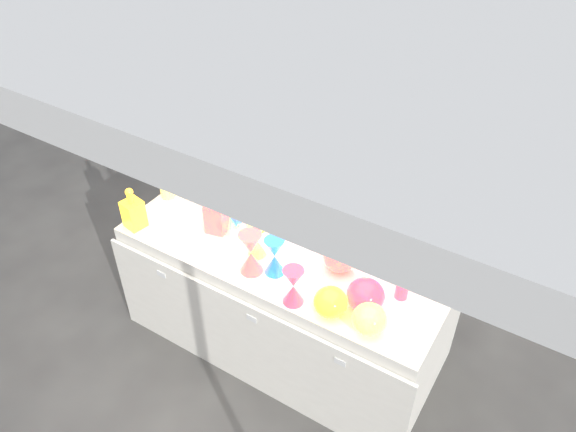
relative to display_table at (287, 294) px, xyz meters
The scene contains 33 objects.
ground 0.37m from the display_table, 90.00° to the left, with size 80.00×80.00×0.00m, color #5C5A55.
display_table is the anchor object (origin of this frame).
cardboard_box_closed 1.72m from the display_table, 101.68° to the left, with size 0.49×0.36×0.36m, color #B07B4F.
cardboard_box_flat 2.48m from the display_table, 83.15° to the left, with size 0.70×0.50×0.06m, color #B07B4F.
bottle_0 1.02m from the display_table, 168.94° to the left, with size 0.09×0.09×0.33m, color red, non-canonical shape.
bottle_1 1.07m from the display_table, 157.08° to the left, with size 0.08×0.08×0.33m, color #167935, non-canonical shape.
bottle_2 0.67m from the display_table, 120.04° to the left, with size 0.08×0.08×0.37m, color orange, non-canonical shape.
bottle_3 0.90m from the display_table, 167.28° to the left, with size 0.08×0.08×0.33m, color #1A239B, non-canonical shape.
bottle_4 1.01m from the display_table, behind, with size 0.08×0.08×0.36m, color #168A7F, non-canonical shape.
bottle_5 0.68m from the display_table, 135.88° to the left, with size 0.08×0.08×0.37m, color #A52179, non-canonical shape.
bottle_6 0.71m from the display_table, 153.43° to the left, with size 0.07×0.07×0.28m, color red, non-canonical shape.
bottle_7 0.61m from the display_table, 94.65° to the left, with size 0.09×0.09×0.36m, color #167935, non-canonical shape.
decanter_0 1.00m from the display_table, 159.56° to the right, with size 0.10×0.10×0.26m, color red, non-canonical shape.
decanter_1 0.65m from the display_table, 167.65° to the right, with size 0.11×0.11×0.27m, color orange, non-canonical shape.
decanter_2 0.64m from the display_table, behind, with size 0.11×0.11×0.27m, color #167935, non-canonical shape.
hourglass_0 0.56m from the display_table, 102.07° to the right, with size 0.12×0.12×0.24m, color orange, non-canonical shape.
hourglass_1 0.63m from the display_table, 53.91° to the right, with size 0.10×0.10×0.21m, color #1A239B, non-canonical shape.
hourglass_2 0.50m from the display_table, 126.61° to the right, with size 0.10×0.10×0.20m, color #168A7F, non-canonical shape.
hourglass_3 0.59m from the display_table, behind, with size 0.10×0.10×0.19m, color #A52179, non-canonical shape.
hourglass_4 0.52m from the display_table, behind, with size 0.10×0.10×0.19m, color red, non-canonical shape.
hourglass_5 0.52m from the display_table, 75.71° to the right, with size 0.11×0.11×0.21m, color #167935, non-canonical shape.
globe_0 0.68m from the display_table, 35.01° to the right, with size 0.16×0.16×0.13m, color red, non-canonical shape.
globe_1 0.82m from the display_table, 25.45° to the right, with size 0.16×0.16×0.13m, color #168A7F, non-canonical shape.
globe_2 0.55m from the display_table, ahead, with size 0.17×0.17×0.14m, color orange, non-canonical shape.
globe_3 0.73m from the display_table, 18.21° to the right, with size 0.18×0.18×0.15m, color #1A239B, non-canonical shape.
lampshade_0 0.60m from the display_table, 146.58° to the left, with size 0.20×0.20×0.24m, color yellow, non-canonical shape.
lampshade_1 0.52m from the display_table, 116.46° to the left, with size 0.19×0.19×0.23m, color yellow, non-canonical shape.
lampshade_2 0.76m from the display_table, 30.42° to the left, with size 0.21×0.21×0.24m, color #1A239B, non-canonical shape.
lampshade_3 0.67m from the display_table, 42.70° to the left, with size 0.24×0.24×0.29m, color #168A7F, non-canonical shape.
bottle_8 0.80m from the display_table, 18.56° to the left, with size 0.06×0.06×0.29m, color #167935, non-canonical shape.
bottle_9 0.88m from the display_table, 10.27° to the left, with size 0.06×0.06×0.29m, color orange, non-canonical shape.
bottle_10 0.84m from the display_table, ahead, with size 0.06×0.06×0.28m, color #1A239B, non-canonical shape.
bottle_11 1.00m from the display_table, ahead, with size 0.06×0.06×0.26m, color #168A7F, non-canonical shape.
Camera 1 is at (1.20, -1.93, 2.76)m, focal length 35.00 mm.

